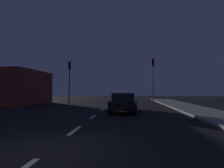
% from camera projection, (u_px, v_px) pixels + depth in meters
% --- Properties ---
extents(ground_plane, '(80.00, 80.00, 0.00)m').
position_uv_depth(ground_plane, '(95.00, 115.00, 11.58)').
color(ground_plane, black).
extents(sidewalk_curb_right, '(3.00, 40.00, 0.15)m').
position_uv_depth(sidewalk_curb_right, '(216.00, 116.00, 10.90)').
color(sidewalk_curb_right, gray).
rests_on(sidewalk_curb_right, ground_plane).
extents(lane_stripe_second, '(0.16, 1.60, 0.01)m').
position_uv_depth(lane_stripe_second, '(75.00, 130.00, 7.20)').
color(lane_stripe_second, silver).
rests_on(lane_stripe_second, ground_plane).
extents(lane_stripe_third, '(0.16, 1.60, 0.01)m').
position_uv_depth(lane_stripe_third, '(93.00, 117.00, 10.99)').
color(lane_stripe_third, silver).
rests_on(lane_stripe_third, ground_plane).
extents(lane_stripe_fourth, '(0.16, 1.60, 0.01)m').
position_uv_depth(lane_stripe_fourth, '(102.00, 110.00, 14.77)').
color(lane_stripe_fourth, silver).
rests_on(lane_stripe_fourth, ground_plane).
extents(lane_stripe_fifth, '(0.16, 1.60, 0.01)m').
position_uv_depth(lane_stripe_fifth, '(108.00, 106.00, 18.55)').
color(lane_stripe_fifth, silver).
rests_on(lane_stripe_fifth, ground_plane).
extents(lane_stripe_sixth, '(0.16, 1.60, 0.01)m').
position_uv_depth(lane_stripe_sixth, '(111.00, 103.00, 22.33)').
color(lane_stripe_sixth, silver).
rests_on(lane_stripe_sixth, ground_plane).
extents(lane_stripe_seventh, '(0.16, 1.60, 0.01)m').
position_uv_depth(lane_stripe_seventh, '(114.00, 101.00, 26.11)').
color(lane_stripe_seventh, silver).
rests_on(lane_stripe_seventh, ground_plane).
extents(traffic_signal_left, '(0.32, 0.38, 5.05)m').
position_uv_depth(traffic_signal_left, '(69.00, 74.00, 21.19)').
color(traffic_signal_left, '#2D2D30').
rests_on(traffic_signal_left, ground_plane).
extents(traffic_signal_right, '(0.32, 0.38, 5.23)m').
position_uv_depth(traffic_signal_right, '(153.00, 72.00, 20.31)').
color(traffic_signal_right, '#4C4C51').
rests_on(traffic_signal_right, ground_plane).
extents(car_stopped_ahead, '(2.11, 4.47, 1.43)m').
position_uv_depth(car_stopped_ahead, '(124.00, 102.00, 13.45)').
color(car_stopped_ahead, black).
rests_on(car_stopped_ahead, ground_plane).
extents(storefront_left, '(4.88, 7.36, 3.87)m').
position_uv_depth(storefront_left, '(18.00, 88.00, 20.58)').
color(storefront_left, maroon).
rests_on(storefront_left, ground_plane).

